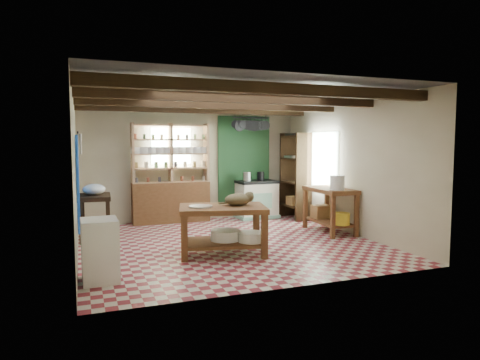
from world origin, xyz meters
name	(u,v)px	position (x,y,z in m)	size (l,w,h in m)	color
floor	(228,243)	(0.00, 0.00, -0.01)	(5.00, 5.00, 0.02)	maroon
ceiling	(228,95)	(0.00, 0.00, 2.60)	(5.00, 5.00, 0.02)	#414146
wall_back	(193,163)	(0.00, 2.50, 1.30)	(5.00, 0.04, 2.60)	beige
wall_front	(295,182)	(0.00, -2.50, 1.30)	(5.00, 0.04, 2.60)	beige
wall_left	(75,173)	(-2.50, 0.00, 1.30)	(0.04, 5.00, 2.60)	beige
wall_right	(349,167)	(2.50, 0.00, 1.30)	(0.04, 5.00, 2.60)	beige
ceiling_beams	(228,102)	(0.00, 0.00, 2.48)	(5.00, 3.80, 0.15)	#322011
blue_wall_patch	(78,181)	(-2.47, 0.90, 1.10)	(0.04, 1.40, 1.60)	#184CB6
green_wall_patch	(244,165)	(1.25, 2.47, 1.25)	(1.30, 0.04, 2.30)	#1C4824
window_back	(171,146)	(-0.50, 2.48, 1.70)	(0.90, 0.02, 0.80)	silver
window_right	(321,160)	(2.48, 1.00, 1.40)	(0.02, 1.30, 1.20)	silver
utensil_rail	(78,142)	(-2.44, -1.20, 1.78)	(0.06, 0.90, 0.28)	black
pot_rack	(251,125)	(1.25, 2.05, 2.18)	(0.86, 0.12, 0.36)	black
shelving_unit	(171,173)	(-0.55, 2.31, 1.10)	(1.70, 0.34, 2.20)	tan
tall_rack	(295,176)	(2.28, 1.80, 1.00)	(0.40, 0.86, 2.00)	#322011
work_table	(223,230)	(-0.32, -0.67, 0.38)	(1.35, 0.90, 0.77)	brown
stove	(257,199)	(1.45, 2.15, 0.44)	(0.91, 0.61, 0.89)	silver
prep_table	(95,217)	(-2.20, 1.12, 0.41)	(0.56, 0.81, 0.82)	#322011
white_cabinet	(100,250)	(-2.22, -1.40, 0.40)	(0.44, 0.53, 0.80)	white
right_counter	(330,210)	(2.18, 0.16, 0.44)	(0.62, 1.23, 0.88)	brown
cat	(238,199)	(-0.07, -0.68, 0.86)	(0.43, 0.33, 0.19)	olive
steel_tray	(201,206)	(-0.67, -0.64, 0.78)	(0.37, 0.37, 0.02)	#AAABB1
basin_large	(225,235)	(-0.26, -0.63, 0.29)	(0.48, 0.48, 0.17)	white
basin_small	(251,237)	(0.09, -0.87, 0.28)	(0.43, 0.43, 0.15)	white
kettle_left	(247,177)	(1.20, 2.14, 0.99)	(0.18, 0.18, 0.21)	#AAABB1
kettle_right	(261,176)	(1.55, 2.15, 0.99)	(0.16, 0.16, 0.21)	black
enamel_bowl	(94,189)	(-2.20, 1.12, 0.92)	(0.40, 0.40, 0.20)	white
white_bucket	(337,183)	(2.11, -0.19, 1.02)	(0.27, 0.27, 0.27)	white
wicker_basket	(322,212)	(2.19, 0.46, 0.37)	(0.38, 0.30, 0.27)	#9C6F3E
yellow_tub	(342,219)	(2.16, -0.29, 0.35)	(0.31, 0.31, 0.22)	yellow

